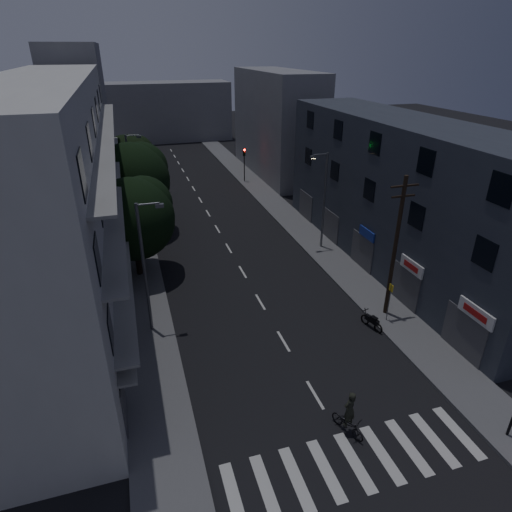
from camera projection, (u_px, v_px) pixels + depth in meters
ground at (216, 227)px, 40.96m from camera, size 160.00×160.00×0.00m
sidewalk_left at (136, 236)px, 38.95m from camera, size 3.00×90.00×0.15m
sidewalk_right at (289, 218)px, 42.90m from camera, size 3.00×90.00×0.15m
crosswalk at (355, 462)px, 17.77m from camera, size 10.90×3.00×0.01m
lane_markings at (204, 206)px, 46.32m from camera, size 0.15×60.50×0.01m
building_left at (60, 188)px, 28.72m from camera, size 7.00×36.00×14.00m
building_right at (400, 195)px, 32.25m from camera, size 6.19×28.00×11.00m
building_far_left at (82, 113)px, 54.03m from camera, size 6.00×20.00×16.00m
building_far_right at (276, 124)px, 55.86m from camera, size 6.00×20.00×13.00m
building_far_end at (162, 112)px, 77.40m from camera, size 24.00×8.00×10.00m
tree_near at (133, 216)px, 30.33m from camera, size 5.97×5.97×7.36m
tree_mid at (132, 178)px, 37.27m from camera, size 6.65×6.65×8.18m
tree_far at (129, 161)px, 45.22m from camera, size 5.87×5.87×7.26m
traffic_signal_far_right at (244, 158)px, 53.21m from camera, size 0.28×0.37×4.10m
traffic_signal_far_left at (135, 165)px, 50.16m from camera, size 0.28×0.37×4.10m
street_lamp_left_near at (146, 263)px, 24.02m from camera, size 1.51×0.25×8.00m
street_lamp_right at (323, 197)px, 34.72m from camera, size 1.51×0.25×8.00m
street_lamp_left_far at (131, 172)px, 41.61m from camera, size 1.51×0.25×8.00m
utility_pole at (395, 246)px, 25.48m from camera, size 1.80×0.24×9.00m
bus_stop_sign at (390, 296)px, 26.03m from camera, size 0.06×0.35×2.52m
motorcycle at (372, 322)px, 26.10m from camera, size 0.69×1.71×1.12m
cyclist at (348, 419)px, 18.84m from camera, size 1.23×1.90×2.28m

